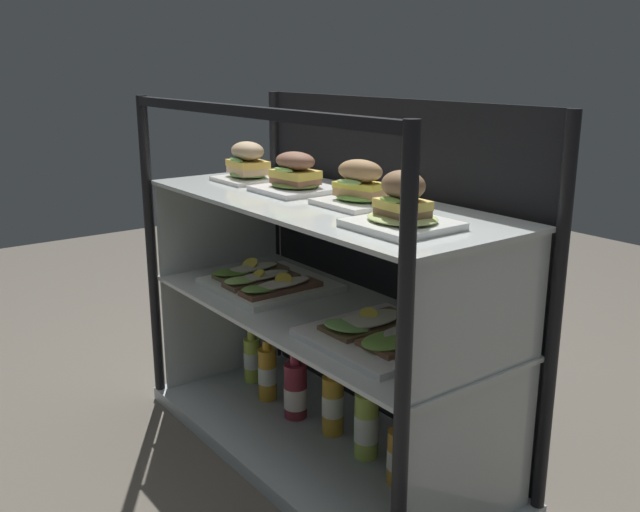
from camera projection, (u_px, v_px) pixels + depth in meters
name	position (u px, v px, depth m)	size (l,w,h in m)	color
ground_plane	(320.00, 453.00, 2.04)	(6.00, 6.00, 0.02)	#5F584E
case_base_deck	(320.00, 444.00, 2.03)	(1.18, 0.50, 0.04)	#B3BDC1
case_frame	(361.00, 264.00, 1.97)	(1.18, 0.50, 0.99)	black
riser_lower_tier	(320.00, 377.00, 1.97)	(1.12, 0.44, 0.38)	silver
shelf_lower_glass	(320.00, 312.00, 1.92)	(1.13, 0.45, 0.01)	silver
riser_upper_tier	(320.00, 258.00, 1.88)	(1.12, 0.44, 0.30)	silver
shelf_upper_glass	(320.00, 202.00, 1.84)	(1.13, 0.45, 0.01)	silver
plated_roll_sandwich_near_left_corner	(248.00, 164.00, 2.12)	(0.18, 0.18, 0.12)	white
plated_roll_sandwich_center	(295.00, 177.00, 1.94)	(0.20, 0.20, 0.11)	white
plated_roll_sandwich_far_right	(360.00, 188.00, 1.76)	(0.19, 0.19, 0.12)	white
plated_roll_sandwich_mid_right	(402.00, 209.00, 1.51)	(0.20, 0.20, 0.13)	white
open_sandwich_tray_right_of_center	(265.00, 282.00, 2.10)	(0.34, 0.32, 0.07)	white
open_sandwich_tray_left_of_center	(385.00, 333.00, 1.70)	(0.34, 0.32, 0.06)	white
juice_bottle_front_fourth	(252.00, 358.00, 2.37)	(0.06, 0.06, 0.20)	#B9D447
juice_bottle_front_second	(267.00, 373.00, 2.24)	(0.06, 0.06, 0.21)	gold
juice_bottle_back_center	(295.00, 391.00, 2.12)	(0.07, 0.07, 0.22)	maroon
juice_bottle_near_post	(333.00, 403.00, 2.02)	(0.06, 0.06, 0.24)	gold
juice_bottle_front_middle	(366.00, 423.00, 1.90)	(0.07, 0.07, 0.24)	#B6D654
juice_bottle_front_right_end	(400.00, 455.00, 1.79)	(0.07, 0.07, 0.20)	gold
orange_fruit_beside_bottles	(407.00, 512.00, 1.63)	(0.07, 0.07, 0.07)	orange
orange_fruit_near_left_post	(447.00, 496.00, 1.68)	(0.08, 0.08, 0.08)	orange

